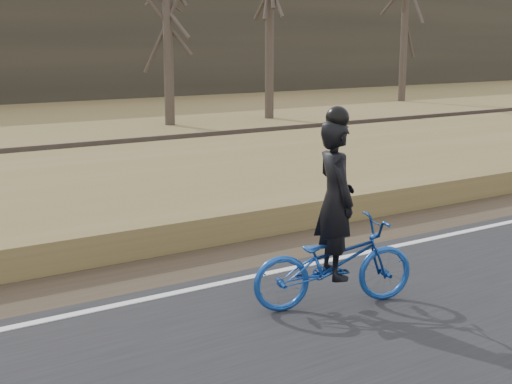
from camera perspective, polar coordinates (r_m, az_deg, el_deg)
ground at (r=9.39m, az=2.91°, el=-6.95°), size 120.00×120.00×0.00m
road at (r=7.64m, az=14.20°, el=-11.69°), size 120.00×6.00×0.06m
edge_line at (r=9.52m, az=2.21°, el=-6.25°), size 120.00×0.12×0.01m
shoulder at (r=10.33m, az=-1.00°, el=-5.02°), size 120.00×1.60×0.04m
embankment at (r=12.84m, az=-8.12°, el=-0.80°), size 120.00×5.00×0.44m
ballast at (r=16.30m, az=-13.79°, el=1.74°), size 120.00×3.00×0.45m
railroad at (r=16.25m, az=-13.85°, el=2.79°), size 120.00×2.40×0.29m
cyclist at (r=8.16m, az=6.29°, el=-4.18°), size 2.04×1.18×2.30m
bare_tree_center at (r=26.15m, az=-7.09°, el=13.39°), size 0.36×0.36×7.36m
bare_tree_right at (r=28.20m, az=1.09°, el=13.80°), size 0.36×0.36×7.77m
bare_tree_far_right at (r=36.88m, az=11.85°, el=14.00°), size 0.36×0.36×8.84m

